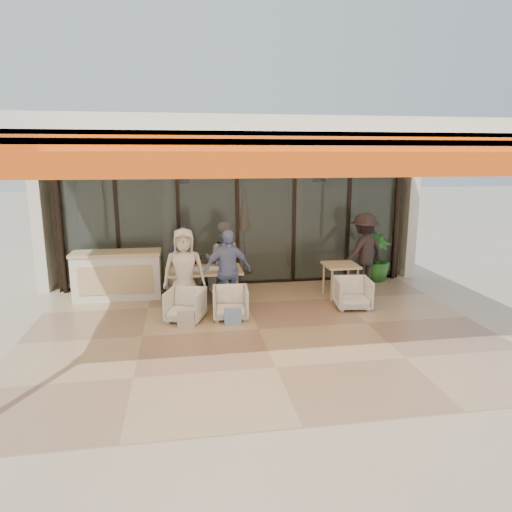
{
  "coord_description": "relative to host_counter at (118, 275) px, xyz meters",
  "views": [
    {
      "loc": [
        -1.26,
        -7.46,
        3.01
      ],
      "look_at": [
        0.1,
        0.9,
        1.15
      ],
      "focal_mm": 32.0,
      "sensor_mm": 36.0,
      "label": 1
    }
  ],
  "objects": [
    {
      "name": "chair_far_right",
      "position": [
        2.25,
        0.31,
        -0.22
      ],
      "size": [
        0.63,
        0.59,
        0.63
      ],
      "primitive_type": "imported",
      "rotation": [
        0.0,
        0.0,
        3.12
      ],
      "color": "white",
      "rests_on": "ground"
    },
    {
      "name": "diner_grey",
      "position": [
        2.25,
        -0.19,
        0.29
      ],
      "size": [
        0.93,
        0.8,
        1.64
      ],
      "primitive_type": "imported",
      "rotation": [
        0.0,
        0.0,
        2.89
      ],
      "color": "slate",
      "rests_on": "ground"
    },
    {
      "name": "chair_near_right",
      "position": [
        2.25,
        -1.59,
        -0.2
      ],
      "size": [
        0.69,
        0.66,
        0.67
      ],
      "primitive_type": "imported",
      "rotation": [
        0.0,
        0.0,
        -0.07
      ],
      "color": "white",
      "rests_on": "ground"
    },
    {
      "name": "side_table",
      "position": [
        4.73,
        -0.66,
        0.11
      ],
      "size": [
        0.7,
        0.7,
        0.74
      ],
      "color": "tan",
      "rests_on": "ground"
    },
    {
      "name": "diner_periwinkle",
      "position": [
        2.25,
        -1.09,
        0.28
      ],
      "size": [
        0.99,
        0.52,
        1.62
      ],
      "primitive_type": "imported",
      "rotation": [
        0.0,
        0.0,
        0.13
      ],
      "color": "#6C80B4",
      "rests_on": "ground"
    },
    {
      "name": "terrace_structure",
      "position": [
        2.67,
        -2.56,
        2.72
      ],
      "size": [
        8.0,
        6.0,
        3.4
      ],
      "color": "silver",
      "rests_on": "ground"
    },
    {
      "name": "side_chair",
      "position": [
        4.73,
        -1.41,
        -0.18
      ],
      "size": [
        0.75,
        0.71,
        0.7
      ],
      "primitive_type": "imported",
      "rotation": [
        0.0,
        0.0,
        -0.12
      ],
      "color": "white",
      "rests_on": "ground"
    },
    {
      "name": "standing_woman",
      "position": [
        5.49,
        -0.07,
        0.34
      ],
      "size": [
        1.3,
        1.05,
        1.75
      ],
      "primitive_type": "imported",
      "rotation": [
        0.0,
        0.0,
        3.56
      ],
      "color": "black",
      "rests_on": "ground"
    },
    {
      "name": "dining_table",
      "position": [
        1.82,
        -0.63,
        0.16
      ],
      "size": [
        1.5,
        0.9,
        0.93
      ],
      "color": "tan",
      "rests_on": "ground"
    },
    {
      "name": "potted_palm",
      "position": [
        6.04,
        0.47,
        0.07
      ],
      "size": [
        0.85,
        0.85,
        1.2
      ],
      "primitive_type": "imported",
      "rotation": [
        0.0,
        0.0,
        0.34
      ],
      "color": "#1E5919",
      "rests_on": "ground"
    },
    {
      "name": "chair_far_left",
      "position": [
        1.41,
        0.31,
        -0.17
      ],
      "size": [
        0.79,
        0.75,
        0.72
      ],
      "primitive_type": "imported",
      "rotation": [
        0.0,
        0.0,
        3.0
      ],
      "color": "white",
      "rests_on": "ground"
    },
    {
      "name": "tote_bag_cream",
      "position": [
        1.41,
        -1.99,
        -0.36
      ],
      "size": [
        0.3,
        0.1,
        0.34
      ],
      "primitive_type": "cube",
      "color": "silver",
      "rests_on": "ground"
    },
    {
      "name": "glass_storefront",
      "position": [
        2.67,
        0.7,
        1.07
      ],
      "size": [
        8.08,
        0.1,
        3.2
      ],
      "color": "#9EADA3",
      "rests_on": "ground"
    },
    {
      "name": "diner_navy",
      "position": [
        1.41,
        -0.19,
        0.26
      ],
      "size": [
        0.58,
        0.38,
        1.58
      ],
      "primitive_type": "imported",
      "rotation": [
        0.0,
        0.0,
        3.13
      ],
      "color": "#191D39",
      "rests_on": "ground"
    },
    {
      "name": "ground",
      "position": [
        2.67,
        -2.3,
        -0.53
      ],
      "size": [
        70.0,
        70.0,
        0.0
      ],
      "primitive_type": "plane",
      "color": "#C6B293",
      "rests_on": "ground"
    },
    {
      "name": "tote_bag_blue",
      "position": [
        2.25,
        -1.99,
        -0.36
      ],
      "size": [
        0.3,
        0.1,
        0.34
      ],
      "primitive_type": "cube",
      "color": "#99BFD8",
      "rests_on": "ground"
    },
    {
      "name": "host_counter",
      "position": [
        0.0,
        0.0,
        0.0
      ],
      "size": [
        1.85,
        0.65,
        1.04
      ],
      "color": "silver",
      "rests_on": "ground"
    },
    {
      "name": "diner_cream",
      "position": [
        1.41,
        -1.09,
        0.3
      ],
      "size": [
        0.82,
        0.54,
        1.67
      ],
      "primitive_type": "imported",
      "rotation": [
        0.0,
        0.0,
        -0.01
      ],
      "color": "beige",
      "rests_on": "ground"
    },
    {
      "name": "terrace_floor",
      "position": [
        2.67,
        -2.3,
        -0.53
      ],
      "size": [
        8.0,
        6.0,
        0.01
      ],
      "primitive_type": "cube",
      "color": "tan",
      "rests_on": "ground"
    },
    {
      "name": "chair_near_left",
      "position": [
        1.41,
        -1.59,
        -0.2
      ],
      "size": [
        0.81,
        0.79,
        0.67
      ],
      "primitive_type": "imported",
      "rotation": [
        0.0,
        0.0,
        -0.33
      ],
      "color": "white",
      "rests_on": "ground"
    },
    {
      "name": "interior_block",
      "position": [
        2.67,
        3.02,
        1.7
      ],
      "size": [
        9.05,
        3.62,
        3.52
      ],
      "color": "silver",
      "rests_on": "ground"
    }
  ]
}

